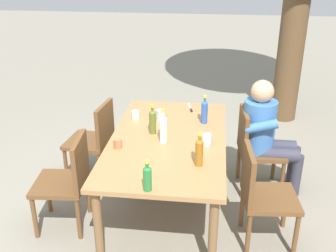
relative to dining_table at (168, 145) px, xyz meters
The scene contains 18 objects.
ground_plane 0.65m from the dining_table, ahead, with size 24.00×24.00×0.00m, color gray.
dining_table is the anchor object (origin of this frame).
chair_far_left 0.93m from the dining_table, 116.43° to the left, with size 0.48×0.48×0.87m.
chair_far_right 0.94m from the dining_table, 62.77° to the left, with size 0.48×0.48×0.87m.
chair_near_left 0.93m from the dining_table, 116.34° to the right, with size 0.49×0.49×0.87m.
chair_near_right 0.93m from the dining_table, 63.53° to the right, with size 0.48×0.48×0.87m.
person_in_white_shirt 1.02m from the dining_table, 114.08° to the left, with size 0.47×0.61×1.18m.
bottle_amber 0.59m from the dining_table, 33.46° to the left, with size 0.06×0.06×0.29m.
bottle_olive 0.26m from the dining_table, 119.53° to the right, with size 0.06×0.06×0.28m.
bottle_clear 0.23m from the dining_table, 19.63° to the right, with size 0.06×0.06×0.32m.
bottle_green 0.88m from the dining_table, ahead, with size 0.06×0.06×0.24m.
bottle_blue 0.53m from the dining_table, 140.84° to the left, with size 0.06×0.06×0.29m.
cup_steel 0.42m from the dining_table, 161.89° to the right, with size 0.08×0.08×0.12m, color #B2B7BC.
cup_glass 0.38m from the dining_table, 75.85° to the left, with size 0.08×0.08×0.10m, color silver.
cup_white 0.57m from the dining_table, 136.81° to the right, with size 0.07×0.07×0.08m, color white.
cup_terracotta 0.49m from the dining_table, 59.36° to the right, with size 0.08×0.08×0.08m, color #BC6B47.
table_knife 0.76m from the dining_table, 168.49° to the left, with size 0.24×0.07×0.01m.
backpack_by_near_side 1.50m from the dining_table, behind, with size 0.29×0.21×0.46m.
Camera 1 is at (3.28, 0.40, 2.34)m, focal length 43.02 mm.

